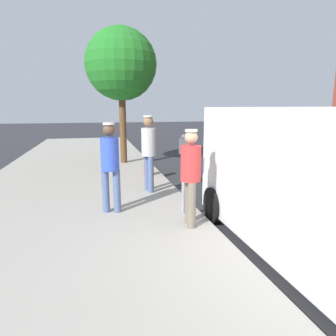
{
  "coord_description": "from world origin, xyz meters",
  "views": [
    {
      "loc": [
        2.91,
        4.45,
        2.14
      ],
      "look_at": [
        1.65,
        -0.74,
        1.05
      ],
      "focal_mm": 31.68,
      "sensor_mm": 36.0,
      "label": 1
    }
  ],
  "objects_px": {
    "parking_meter_near": "(184,160)",
    "fire_hydrant": "(148,162)",
    "pedestrian_in_gray": "(149,148)",
    "street_tree": "(121,65)",
    "pedestrian_in_blue": "(110,162)",
    "pedestrian_in_red": "(191,172)"
  },
  "relations": [
    {
      "from": "parking_meter_near",
      "to": "fire_hydrant",
      "type": "xyz_separation_m",
      "value": [
        0.1,
        -3.34,
        -0.61
      ]
    },
    {
      "from": "pedestrian_in_gray",
      "to": "street_tree",
      "type": "height_order",
      "value": "street_tree"
    },
    {
      "from": "parking_meter_near",
      "to": "pedestrian_in_blue",
      "type": "relative_size",
      "value": 0.88
    },
    {
      "from": "pedestrian_in_blue",
      "to": "fire_hydrant",
      "type": "distance_m",
      "value": 3.24
    },
    {
      "from": "pedestrian_in_blue",
      "to": "street_tree",
      "type": "bearing_deg",
      "value": -97.83
    },
    {
      "from": "pedestrian_in_blue",
      "to": "street_tree",
      "type": "height_order",
      "value": "street_tree"
    },
    {
      "from": "street_tree",
      "to": "fire_hydrant",
      "type": "bearing_deg",
      "value": 102.07
    },
    {
      "from": "pedestrian_in_blue",
      "to": "fire_hydrant",
      "type": "xyz_separation_m",
      "value": [
        -1.23,
        -2.95,
        -0.57
      ]
    },
    {
      "from": "pedestrian_in_red",
      "to": "street_tree",
      "type": "relative_size",
      "value": 0.35
    },
    {
      "from": "pedestrian_in_red",
      "to": "parking_meter_near",
      "type": "bearing_deg",
      "value": -95.51
    },
    {
      "from": "pedestrian_in_red",
      "to": "fire_hydrant",
      "type": "xyz_separation_m",
      "value": [
        0.04,
        -3.94,
        -0.52
      ]
    },
    {
      "from": "parking_meter_near",
      "to": "pedestrian_in_gray",
      "type": "height_order",
      "value": "pedestrian_in_gray"
    },
    {
      "from": "pedestrian_in_gray",
      "to": "fire_hydrant",
      "type": "distance_m",
      "value": 1.81
    },
    {
      "from": "street_tree",
      "to": "pedestrian_in_red",
      "type": "bearing_deg",
      "value": 94.93
    },
    {
      "from": "parking_meter_near",
      "to": "pedestrian_in_gray",
      "type": "xyz_separation_m",
      "value": [
        0.37,
        -1.66,
        0.02
      ]
    },
    {
      "from": "parking_meter_near",
      "to": "street_tree",
      "type": "relative_size",
      "value": 0.32
    },
    {
      "from": "pedestrian_in_gray",
      "to": "fire_hydrant",
      "type": "height_order",
      "value": "pedestrian_in_gray"
    },
    {
      "from": "pedestrian_in_red",
      "to": "street_tree",
      "type": "height_order",
      "value": "street_tree"
    },
    {
      "from": "parking_meter_near",
      "to": "fire_hydrant",
      "type": "bearing_deg",
      "value": -88.29
    },
    {
      "from": "pedestrian_in_blue",
      "to": "street_tree",
      "type": "xyz_separation_m",
      "value": [
        -0.73,
        -5.29,
        2.46
      ]
    },
    {
      "from": "fire_hydrant",
      "to": "pedestrian_in_gray",
      "type": "bearing_deg",
      "value": 80.99
    },
    {
      "from": "fire_hydrant",
      "to": "parking_meter_near",
      "type": "bearing_deg",
      "value": 91.71
    }
  ]
}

